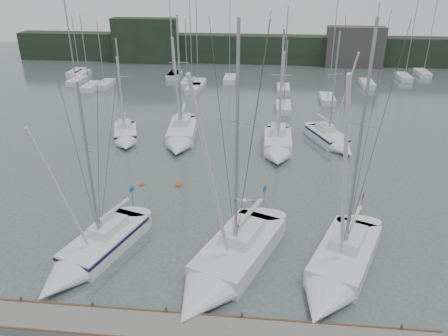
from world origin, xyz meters
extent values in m
plane|color=#42504E|center=(0.00, 0.00, 0.00)|extent=(160.00, 160.00, 0.00)
cube|color=#62625D|center=(0.00, -5.00, 0.20)|extent=(24.00, 2.00, 0.40)
cube|color=black|center=(0.00, 62.00, 2.50)|extent=(90.00, 4.00, 5.00)
cube|color=black|center=(-20.00, 60.00, 4.00)|extent=(12.00, 3.00, 8.00)
cube|color=#423F3D|center=(18.00, 60.00, 3.50)|extent=(10.00, 3.00, 7.00)
cube|color=white|center=(-21.57, 41.74, 0.35)|extent=(1.80, 4.50, 0.90)
cylinder|color=#93959B|center=(-21.57, 41.24, 5.18)|extent=(0.12, 0.12, 8.76)
cube|color=white|center=(-12.45, 48.88, 0.35)|extent=(1.80, 4.50, 0.90)
cylinder|color=#93959B|center=(-12.45, 48.38, 5.19)|extent=(0.12, 0.12, 8.77)
cube|color=white|center=(-7.61, 43.48, 0.35)|extent=(1.80, 4.50, 0.90)
cylinder|color=#93959B|center=(-7.61, 42.98, 7.62)|extent=(0.12, 0.12, 13.63)
cube|color=white|center=(-7.99, 40.58, 0.35)|extent=(1.80, 4.50, 0.90)
cylinder|color=#93959B|center=(-7.99, 40.08, 7.62)|extent=(0.12, 0.12, 13.64)
cube|color=white|center=(-9.30, 43.89, 0.35)|extent=(1.80, 4.50, 0.90)
cylinder|color=#93959B|center=(-9.30, 43.39, 5.40)|extent=(0.12, 0.12, 9.19)
cube|color=white|center=(-12.51, 48.68, 0.35)|extent=(1.80, 4.50, 0.90)
cylinder|color=#93959B|center=(-12.51, 48.18, 6.78)|extent=(0.12, 0.12, 11.96)
cube|color=white|center=(-3.14, 46.93, 0.35)|extent=(1.80, 4.50, 0.90)
cylinder|color=#93959B|center=(-3.14, 46.43, 6.82)|extent=(0.12, 0.12, 12.05)
cube|color=white|center=(-23.29, 40.20, 0.35)|extent=(1.80, 4.50, 0.90)
cylinder|color=#93959B|center=(-23.29, 39.70, 5.73)|extent=(0.12, 0.12, 9.87)
cube|color=white|center=(17.93, 46.05, 0.35)|extent=(1.80, 4.50, 0.90)
cylinder|color=#93959B|center=(17.93, 45.55, 6.39)|extent=(0.12, 0.12, 11.17)
cube|color=white|center=(-27.87, 47.72, 0.35)|extent=(1.80, 4.50, 0.90)
cylinder|color=#93959B|center=(-27.87, 47.22, 5.18)|extent=(0.12, 0.12, 8.75)
cube|color=white|center=(5.14, 41.88, 0.35)|extent=(1.80, 4.50, 0.90)
cylinder|color=#93959B|center=(5.14, 41.38, 6.36)|extent=(0.12, 0.12, 11.11)
cube|color=white|center=(28.46, 54.28, 0.35)|extent=(1.80, 4.50, 0.90)
cylinder|color=#93959B|center=(28.46, 53.78, 7.54)|extent=(0.12, 0.12, 13.49)
cube|color=white|center=(-29.24, 49.06, 0.35)|extent=(1.80, 4.50, 0.90)
cylinder|color=#93959B|center=(-29.24, 48.56, 6.82)|extent=(0.12, 0.12, 12.04)
cube|color=white|center=(-26.70, 43.30, 0.35)|extent=(1.80, 4.50, 0.90)
cylinder|color=#93959B|center=(-26.70, 42.80, 7.21)|extent=(0.12, 0.12, 12.82)
cube|color=white|center=(10.94, 37.20, 0.35)|extent=(1.80, 4.50, 0.90)
cylinder|color=#93959B|center=(10.94, 36.70, 7.16)|extent=(0.12, 0.12, 12.71)
cube|color=white|center=(24.60, 51.03, 0.35)|extent=(1.80, 4.50, 0.90)
cylinder|color=#93959B|center=(24.60, 50.53, 6.44)|extent=(0.12, 0.12, 11.28)
cube|color=white|center=(4.97, 32.72, 0.35)|extent=(1.80, 4.50, 0.90)
cylinder|color=#93959B|center=(4.97, 32.22, 4.82)|extent=(0.12, 0.12, 8.04)
cube|color=white|center=(-7.33, 1.63, 0.42)|extent=(4.53, 6.82, 1.40)
cone|color=white|center=(-8.73, -2.64, 0.42)|extent=(3.41, 3.40, 2.70)
cube|color=silver|center=(-7.18, 2.07, 1.44)|extent=(2.20, 2.85, 0.65)
cylinder|color=#93959B|center=(-7.47, 1.21, 6.17)|extent=(0.17, 0.17, 10.10)
cylinder|color=beige|center=(-6.94, 2.83, 2.28)|extent=(1.21, 3.00, 0.26)
cube|color=#100E36|center=(-7.33, 1.63, 0.88)|extent=(4.55, 6.84, 0.23)
cube|color=#1B5497|center=(-6.29, 4.80, 2.79)|extent=(0.18, 0.48, 0.33)
cube|color=white|center=(1.46, 1.55, 0.47)|extent=(5.85, 8.11, 1.56)
cone|color=white|center=(-0.50, -3.36, 0.47)|extent=(4.28, 4.18, 3.34)
cube|color=silver|center=(1.65, 2.03, 1.62)|extent=(2.80, 3.43, 0.73)
cylinder|color=#93959B|center=(1.26, 1.06, 7.94)|extent=(0.19, 0.19, 13.39)
cylinder|color=beige|center=(2.01, 2.93, 2.55)|extent=(1.61, 3.47, 0.29)
cube|color=#1B5497|center=(2.91, 5.18, 3.13)|extent=(0.23, 0.53, 0.38)
cube|color=white|center=(8.05, 1.67, 0.46)|extent=(5.44, 7.47, 1.52)
cone|color=white|center=(6.17, -2.83, 0.46)|extent=(3.93, 3.87, 3.04)
cube|color=silver|center=(8.25, 2.14, 1.57)|extent=(2.60, 3.16, 0.71)
cylinder|color=#93959B|center=(7.87, 1.22, 7.97)|extent=(0.18, 0.18, 13.50)
cylinder|color=beige|center=(8.58, 2.93, 2.48)|extent=(1.55, 3.18, 0.28)
cube|color=maroon|center=(9.45, 5.00, 3.04)|extent=(0.23, 0.51, 0.36)
cube|color=white|center=(-12.07, 21.28, 0.41)|extent=(3.51, 4.92, 1.36)
cone|color=white|center=(-11.11, 18.26, 0.41)|extent=(2.74, 2.50, 2.26)
cube|color=silver|center=(-12.21, 21.71, 1.40)|extent=(1.73, 2.07, 0.63)
cylinder|color=#93959B|center=(-11.98, 20.98, 5.77)|extent=(0.16, 0.16, 9.37)
cylinder|color=beige|center=(-12.35, 22.12, 2.22)|extent=(0.90, 2.14, 0.25)
cube|color=#100E36|center=(-12.07, 21.28, 0.86)|extent=(3.53, 4.94, 0.23)
cube|color=white|center=(-6.09, 22.27, 0.50)|extent=(3.27, 6.70, 1.65)
cone|color=white|center=(-5.71, 17.64, 0.50)|extent=(2.97, 3.00, 2.76)
cube|color=silver|center=(-6.13, 22.82, 1.71)|extent=(1.72, 2.71, 0.77)
cylinder|color=#93959B|center=(-6.05, 21.80, 6.96)|extent=(0.20, 0.20, 11.27)
cylinder|color=beige|center=(-6.19, 23.56, 2.70)|extent=(0.56, 3.19, 0.31)
cube|color=white|center=(4.09, 20.17, 0.50)|extent=(2.73, 5.64, 1.67)
cone|color=white|center=(4.05, 16.17, 0.50)|extent=(2.70, 2.43, 2.68)
cube|color=silver|center=(4.09, 20.73, 1.73)|extent=(1.49, 2.26, 0.78)
cylinder|color=#93959B|center=(4.08, 19.77, 6.50)|extent=(0.20, 0.20, 10.33)
cylinder|color=beige|center=(4.10, 21.30, 2.73)|extent=(0.34, 2.74, 0.31)
cube|color=white|center=(9.23, 22.49, 0.41)|extent=(4.20, 5.73, 1.36)
cone|color=white|center=(10.67, 19.05, 0.41)|extent=(3.04, 2.98, 2.36)
cube|color=silver|center=(9.05, 22.91, 1.41)|extent=(2.01, 2.43, 0.64)
cylinder|color=#93959B|center=(9.37, 22.15, 6.16)|extent=(0.16, 0.16, 10.14)
cylinder|color=beige|center=(8.82, 23.45, 2.22)|extent=(1.22, 2.45, 0.25)
cube|color=#100E36|center=(9.23, 22.49, 0.86)|extent=(4.23, 5.76, 0.23)
sphere|color=#D64613|center=(-4.34, 10.93, 0.00)|extent=(0.53, 0.53, 0.53)
sphere|color=#D64613|center=(-7.43, 10.74, 0.00)|extent=(0.44, 0.44, 0.44)
ellipsoid|color=silver|center=(1.84, -1.21, 5.75)|extent=(0.22, 0.41, 0.18)
cube|color=gray|center=(1.59, -1.20, 5.77)|extent=(0.41, 0.15, 0.10)
cube|color=gray|center=(2.10, -1.23, 5.77)|extent=(0.41, 0.15, 0.10)
camera|label=1|loc=(2.78, -21.20, 17.04)|focal=35.00mm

